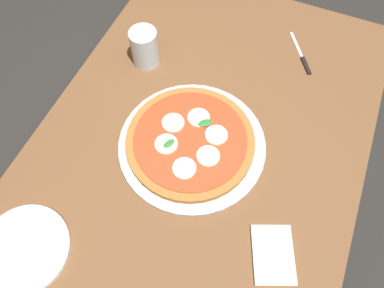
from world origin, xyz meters
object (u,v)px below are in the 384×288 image
Objects in this scene: serving_tray at (192,145)px; napkin at (273,254)px; plate_white at (24,249)px; knife at (302,58)px; dining_table at (196,169)px; pizza at (190,141)px; glass_cup at (145,47)px.

serving_tray is 2.88× the size of napkin.
knife is (-0.78, 0.43, -0.00)m from plate_white.
pizza reaches higher than dining_table.
serving_tray is 0.45m from plate_white.
plate_white reaches higher than knife.
serving_tray is at bearing -112.17° from dining_table.
serving_tray is 1.15× the size of pizza.
glass_cup is (-0.21, -0.23, 0.03)m from pizza.
knife is at bearing 156.62° from dining_table.
plate_white is at bearing -33.74° from dining_table.
knife is at bearing -171.80° from napkin.
serving_tray is 3.40× the size of glass_cup.
dining_table is at bearing -23.38° from knife.
glass_cup is at bearing -132.08° from serving_tray.
pizza is (0.00, -0.00, 0.02)m from serving_tray.
pizza is 2.94× the size of glass_cup.
pizza is 2.50× the size of napkin.
serving_tray is at bearing 90.58° from pizza.
plate_white is 1.39× the size of knife.
dining_table is at bearing -124.56° from napkin.
dining_table is 0.37m from glass_cup.
glass_cup reaches higher than pizza.
knife is 1.31× the size of glass_cup.
pizza is 2.24× the size of knife.
plate_white reaches higher than serving_tray.
dining_table is 3.37× the size of serving_tray.
knife is (-0.40, 0.17, 0.12)m from dining_table.
napkin is (0.18, 0.27, -0.02)m from pizza.
dining_table is 11.45× the size of glass_cup.
dining_table is 9.72× the size of napkin.
napkin reaches higher than dining_table.
glass_cup is at bearing -131.18° from dining_table.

